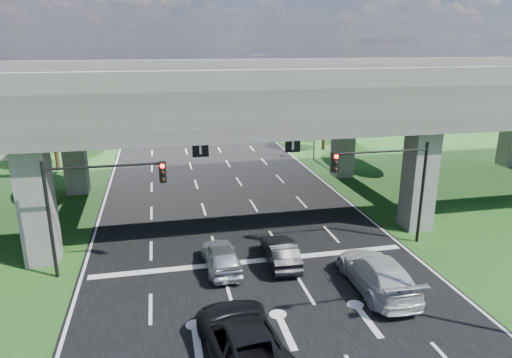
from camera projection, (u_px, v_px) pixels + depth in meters
name	position (u px, v px, depth m)	size (l,w,h in m)	color
ground	(269.00, 296.00, 21.25)	(160.00, 160.00, 0.00)	#204F19
road	(234.00, 218.00, 30.60)	(18.00, 120.00, 0.03)	black
overpass	(227.00, 96.00, 30.19)	(80.00, 15.00, 10.00)	#3D3A37
signal_right	(389.00, 176.00, 25.31)	(5.76, 0.54, 6.00)	black
signal_left	(94.00, 195.00, 22.14)	(5.76, 0.54, 6.00)	black
streetlight_far	(312.00, 101.00, 44.06)	(3.38, 0.25, 10.00)	gray
streetlight_beyond	(272.00, 86.00, 59.03)	(3.38, 0.25, 10.00)	gray
tree_left_near	(52.00, 117.00, 41.36)	(4.50, 4.50, 7.80)	black
tree_left_mid	(38.00, 112.00, 48.42)	(3.91, 3.90, 6.76)	black
tree_left_far	(87.00, 94.00, 56.44)	(4.80, 4.80, 8.32)	black
tree_right_near	(325.00, 108.00, 48.79)	(4.20, 4.20, 7.28)	black
tree_right_mid	(325.00, 101.00, 56.98)	(3.91, 3.90, 6.76)	black
tree_right_far	(278.00, 91.00, 63.47)	(4.50, 4.50, 7.80)	black
car_silver	(221.00, 256.00, 23.47)	(1.71, 4.26, 1.45)	silver
car_dark	(280.00, 252.00, 24.06)	(1.44, 4.13, 1.36)	black
car_white	(377.00, 273.00, 21.54)	(2.31, 5.69, 1.65)	#B5B5B5
car_trailing	(243.00, 339.00, 16.79)	(2.70, 5.85, 1.63)	black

